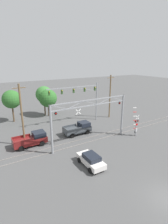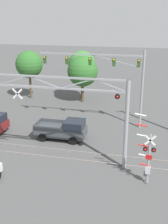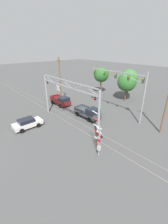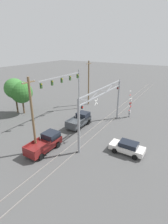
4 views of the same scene
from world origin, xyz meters
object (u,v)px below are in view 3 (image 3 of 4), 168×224
object	(u,v)px
crossing_signal_mast	(99,141)
background_tree_far_left_verge	(101,75)
pickup_truck_following	(61,101)
utility_pole_right	(168,100)
pickup_truck_lead	(88,112)
sedan_waiting	(27,123)
crossing_gantry	(67,98)
utility_pole_left	(60,81)
background_tree_far_right_verge	(127,82)
traffic_signal_span	(128,85)
background_tree_beyond_span	(129,78)

from	to	relation	value
crossing_signal_mast	background_tree_far_left_verge	distance (m)	25.01
pickup_truck_following	utility_pole_right	bearing A→B (deg)	13.68
pickup_truck_lead	sedan_waiting	distance (m)	9.95
crossing_gantry	utility_pole_left	distance (m)	10.23
background_tree_far_right_verge	sedan_waiting	bearing A→B (deg)	-96.39
crossing_signal_mast	utility_pole_left	xyz separation A→B (m)	(-17.19, 6.41, 2.99)
pickup_truck_following	background_tree_far_right_verge	xyz separation A→B (m)	(7.27, 12.52, 3.25)
crossing_gantry	traffic_signal_span	world-z (taller)	traffic_signal_span
background_tree_far_right_verge	traffic_signal_span	bearing A→B (deg)	-56.24
crossing_signal_mast	pickup_truck_lead	size ratio (longest dim) A/B	1.07
utility_pole_left	crossing_gantry	bearing A→B (deg)	-27.18
traffic_signal_span	utility_pole_left	bearing A→B (deg)	-162.72
utility_pole_left	background_tree_far_right_verge	world-z (taller)	utility_pole_left
crossing_gantry	utility_pole_right	xyz separation A→B (m)	(10.62, 8.55, 0.40)
background_tree_beyond_span	background_tree_far_right_verge	distance (m)	1.57
crossing_gantry	sedan_waiting	size ratio (longest dim) A/B	3.08
pickup_truck_following	background_tree_far_right_verge	distance (m)	14.84
utility_pole_right	background_tree_far_right_verge	xyz separation A→B (m)	(-11.51, 7.95, -0.68)
pickup_truck_lead	utility_pole_right	distance (m)	12.03
sedan_waiting	background_tree_far_right_verge	size ratio (longest dim) A/B	0.68
utility_pole_left	background_tree_far_right_verge	xyz separation A→B (m)	(8.20, 11.82, -0.66)
pickup_truck_following	background_tree_beyond_span	size ratio (longest dim) A/B	0.73
background_tree_far_left_verge	background_tree_far_right_verge	size ratio (longest dim) A/B	1.07
sedan_waiting	background_tree_beyond_span	bearing A→B (deg)	85.02
utility_pole_right	background_tree_far_left_verge	size ratio (longest dim) A/B	1.41
crossing_gantry	pickup_truck_following	world-z (taller)	crossing_gantry
pickup_truck_lead	background_tree_beyond_span	xyz separation A→B (m)	(-1.45, 13.71, 3.93)
background_tree_far_right_verge	pickup_truck_lead	bearing A→B (deg)	-85.23
pickup_truck_lead	background_tree_far_right_verge	distance (m)	12.82
pickup_truck_lead	sedan_waiting	size ratio (longest dim) A/B	1.15
crossing_gantry	crossing_signal_mast	bearing A→B (deg)	-12.11
traffic_signal_span	utility_pole_right	xyz separation A→B (m)	(6.38, -0.27, -0.87)
pickup_truck_following	background_tree_beyond_span	world-z (taller)	background_tree_beyond_span
traffic_signal_span	background_tree_far_left_verge	distance (m)	15.06
crossing_gantry	background_tree_beyond_span	size ratio (longest dim) A/B	1.92
crossing_signal_mast	sedan_waiting	world-z (taller)	crossing_signal_mast
crossing_signal_mast	background_tree_far_left_verge	world-z (taller)	background_tree_far_left_verge
crossing_gantry	background_tree_beyond_span	distance (m)	17.90
utility_pole_right	background_tree_beyond_span	size ratio (longest dim) A/B	1.40
background_tree_far_left_verge	sedan_waiting	bearing A→B (deg)	-76.41
crossing_signal_mast	utility_pole_right	size ratio (longest dim) A/B	0.55
background_tree_far_left_verge	background_tree_far_right_verge	world-z (taller)	background_tree_far_left_verge
crossing_gantry	pickup_truck_following	size ratio (longest dim) A/B	2.62
crossing_signal_mast	utility_pole_right	bearing A→B (deg)	76.25
pickup_truck_lead	sedan_waiting	world-z (taller)	pickup_truck_lead
pickup_truck_lead	traffic_signal_span	bearing A→B (deg)	48.80
background_tree_far_left_verge	background_tree_far_right_verge	distance (m)	7.73
crossing_gantry	pickup_truck_lead	size ratio (longest dim) A/B	2.68
pickup_truck_following	utility_pole_left	world-z (taller)	utility_pole_left
traffic_signal_span	background_tree_beyond_span	xyz separation A→B (m)	(-5.55, 9.03, -0.87)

